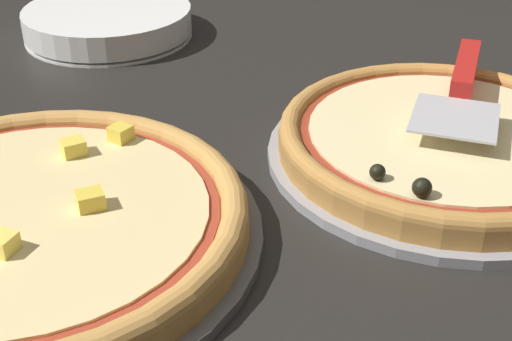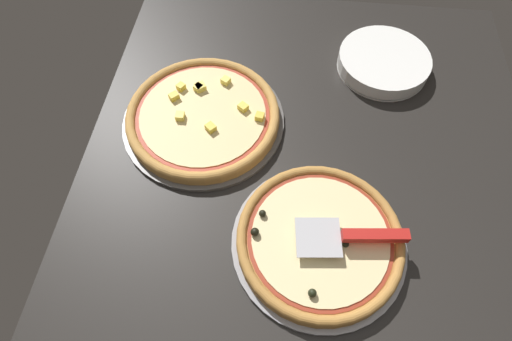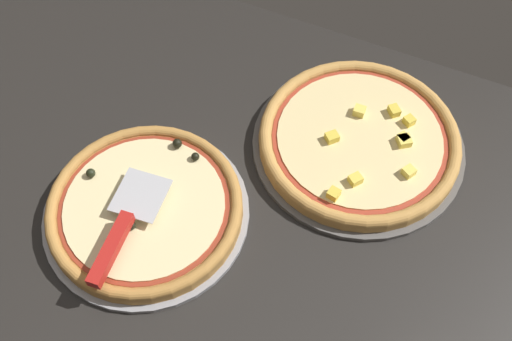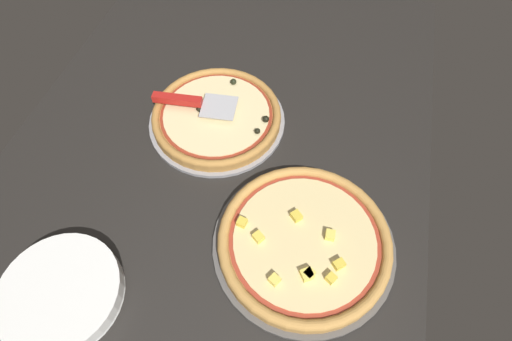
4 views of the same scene
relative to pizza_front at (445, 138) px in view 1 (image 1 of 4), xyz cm
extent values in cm
cube|color=black|center=(5.30, 2.75, -4.41)|extent=(147.39, 104.64, 3.60)
cylinder|color=#939399|center=(0.01, -0.02, -2.11)|extent=(35.64, 35.64, 1.00)
cylinder|color=#B77F3D|center=(0.01, -0.02, -0.58)|extent=(33.51, 33.51, 2.06)
torus|color=#B77F3D|center=(0.01, -0.02, 0.46)|extent=(33.51, 33.51, 2.03)
cylinder|color=maroon|center=(0.01, -0.02, 0.53)|extent=(29.12, 29.12, 0.15)
cylinder|color=beige|center=(0.01, -0.02, 0.66)|extent=(27.47, 27.47, 0.40)
sphere|color=black|center=(-1.06, -4.82, 1.56)|extent=(1.41, 1.41, 1.41)
sphere|color=black|center=(3.64, 11.90, 1.59)|extent=(1.46, 1.46, 1.46)
sphere|color=black|center=(-0.56, 13.00, 1.72)|extent=(1.72, 1.72, 1.72)
sphere|color=black|center=(0.41, -4.51, 1.54)|extent=(1.37, 1.37, 1.37)
cylinder|color=#565451|center=(28.56, 28.76, -2.11)|extent=(39.31, 39.31, 1.00)
cylinder|color=#C68E47|center=(28.56, 28.76, -0.68)|extent=(36.95, 36.95, 1.85)
torus|color=#C68E47|center=(28.56, 28.76, 0.25)|extent=(36.95, 36.95, 2.33)
cylinder|color=#A33823|center=(28.56, 28.76, 0.32)|extent=(32.11, 32.11, 0.15)
cylinder|color=beige|center=(28.56, 28.76, 0.45)|extent=(30.30, 30.30, 0.40)
cube|color=#F9E05B|center=(26.61, 33.72, 1.39)|extent=(2.15, 2.03, 1.49)
cube|color=yellow|center=(28.50, 15.04, 1.39)|extent=(2.22, 2.24, 1.49)
cube|color=#F4D64C|center=(30.92, 19.27, 1.39)|extent=(2.75, 2.80, 1.49)
cube|color=yellow|center=(24.08, 25.97, 1.39)|extent=(2.90, 2.92, 1.49)
cube|color=#B7B7BC|center=(-0.71, 0.62, 2.70)|extent=(9.05, 9.57, 0.24)
cube|color=red|center=(0.43, -10.10, 3.58)|extent=(3.53, 12.98, 2.00)
cylinder|color=white|center=(51.63, -15.57, -2.26)|extent=(23.92, 23.92, 0.70)
cylinder|color=white|center=(51.63, -15.57, -1.56)|extent=(23.92, 23.92, 0.70)
cylinder|color=white|center=(51.63, -15.57, -0.86)|extent=(23.92, 23.92, 0.70)
cylinder|color=white|center=(51.63, -15.57, -0.16)|extent=(23.92, 23.92, 0.70)
cylinder|color=white|center=(51.63, -15.57, 0.54)|extent=(23.92, 23.92, 0.70)
cylinder|color=white|center=(51.63, -15.57, 1.24)|extent=(23.92, 23.92, 0.70)
camera|label=1|loc=(-9.20, 65.02, 33.97)|focal=50.00mm
camera|label=2|loc=(-30.11, 9.59, 75.57)|focal=28.00mm
camera|label=3|loc=(37.58, -36.79, 89.46)|focal=42.00mm
camera|label=4|loc=(64.12, 27.57, 78.57)|focal=28.00mm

